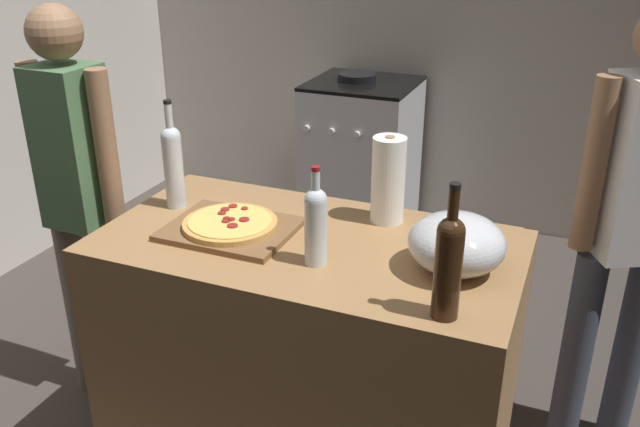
# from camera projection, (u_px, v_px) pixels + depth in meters

# --- Properties ---
(ground_plane) EXTENTS (4.37, 3.45, 0.02)m
(ground_plane) POSITION_uv_depth(u_px,v_px,m) (337.00, 325.00, 3.29)
(ground_plane) COLOR #3F3833
(kitchen_wall_rear) EXTENTS (4.37, 0.10, 2.60)m
(kitchen_wall_rear) POSITION_uv_depth(u_px,v_px,m) (428.00, 11.00, 3.99)
(kitchen_wall_rear) COLOR beige
(kitchen_wall_rear) RESTS_ON ground_plane
(counter) EXTENTS (1.33, 0.71, 0.89)m
(counter) POSITION_uv_depth(u_px,v_px,m) (309.00, 356.00, 2.30)
(counter) COLOR #9E7247
(counter) RESTS_ON ground_plane
(cutting_board) EXTENTS (0.40, 0.32, 0.02)m
(cutting_board) POSITION_uv_depth(u_px,v_px,m) (230.00, 229.00, 2.17)
(cutting_board) COLOR brown
(cutting_board) RESTS_ON counter
(pizza) EXTENTS (0.31, 0.31, 0.03)m
(pizza) POSITION_uv_depth(u_px,v_px,m) (230.00, 223.00, 2.16)
(pizza) COLOR tan
(pizza) RESTS_ON cutting_board
(mixing_bowl) EXTENTS (0.28, 0.28, 0.17)m
(mixing_bowl) POSITION_uv_depth(u_px,v_px,m) (457.00, 244.00, 1.91)
(mixing_bowl) COLOR #B2B2B7
(mixing_bowl) RESTS_ON counter
(paper_towel_roll) EXTENTS (0.11, 0.11, 0.29)m
(paper_towel_roll) POSITION_uv_depth(u_px,v_px,m) (388.00, 180.00, 2.20)
(paper_towel_roll) COLOR white
(paper_towel_roll) RESTS_ON counter
(wine_bottle_clear) EXTENTS (0.07, 0.07, 0.38)m
(wine_bottle_clear) POSITION_uv_depth(u_px,v_px,m) (173.00, 163.00, 2.30)
(wine_bottle_clear) COLOR silver
(wine_bottle_clear) RESTS_ON counter
(wine_bottle_amber) EXTENTS (0.07, 0.07, 0.37)m
(wine_bottle_amber) POSITION_uv_depth(u_px,v_px,m) (448.00, 262.00, 1.66)
(wine_bottle_amber) COLOR #331E0F
(wine_bottle_amber) RESTS_ON counter
(wine_bottle_dark) EXTENTS (0.07, 0.07, 0.30)m
(wine_bottle_dark) POSITION_uv_depth(u_px,v_px,m) (316.00, 222.00, 1.93)
(wine_bottle_dark) COLOR silver
(wine_bottle_dark) RESTS_ON counter
(stove) EXTENTS (0.61, 0.61, 0.98)m
(stove) POSITION_uv_depth(u_px,v_px,m) (361.00, 158.00, 4.09)
(stove) COLOR #B7B7BC
(stove) RESTS_ON ground_plane
(person_in_stripes) EXTENTS (0.38, 0.21, 1.57)m
(person_in_stripes) POSITION_uv_depth(u_px,v_px,m) (80.00, 193.00, 2.46)
(person_in_stripes) COLOR slate
(person_in_stripes) RESTS_ON ground_plane
(person_in_red) EXTENTS (0.35, 0.28, 1.60)m
(person_in_red) POSITION_uv_depth(u_px,v_px,m) (630.00, 219.00, 2.19)
(person_in_red) COLOR #383D4C
(person_in_red) RESTS_ON ground_plane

